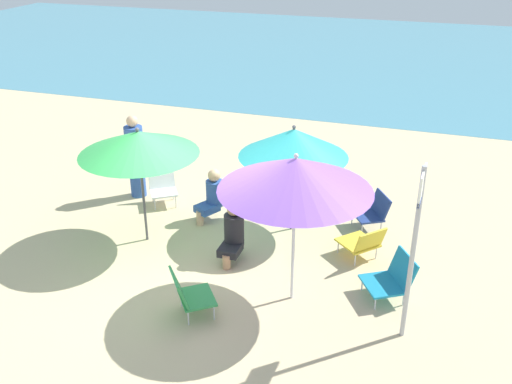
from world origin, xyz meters
name	(u,v)px	position (x,y,z in m)	size (l,w,h in m)	color
ground_plane	(205,256)	(0.00, 0.00, 0.00)	(40.00, 40.00, 0.00)	#CCB789
sea_water	(358,54)	(0.00, 14.77, 0.00)	(40.00, 16.00, 0.01)	teal
umbrella_green	(138,143)	(-1.07, 0.19, 1.65)	(1.80, 1.80, 1.88)	#4C4C51
umbrella_teal	(294,143)	(1.03, 1.23, 1.52)	(1.72, 1.72, 1.80)	#4C4C51
umbrella_purple	(296,174)	(1.52, -0.60, 1.83)	(1.94, 1.94, 2.10)	silver
beach_chair_a	(363,242)	(2.27, 0.66, 0.30)	(0.78, 0.78, 0.58)	gold
beach_chair_b	(163,185)	(-1.41, 1.48, 0.34)	(0.66, 0.68, 0.64)	white
beach_chair_c	(308,177)	(0.99, 2.57, 0.36)	(0.51, 0.58, 0.68)	teal
beach_chair_d	(392,278)	(2.79, -0.16, 0.30)	(0.79, 0.78, 0.62)	teal
beach_chair_e	(373,210)	(2.29, 1.67, 0.33)	(0.70, 0.71, 0.60)	navy
beach_chair_f	(189,293)	(0.36, -1.37, 0.34)	(0.71, 0.71, 0.64)	#33934C
person_a	(212,195)	(-0.33, 1.16, 0.45)	(0.44, 0.53, 0.90)	#2D519E
person_b	(136,157)	(-1.97, 1.60, 0.77)	(0.33, 0.33, 1.54)	#2D519E
person_c	(233,232)	(0.43, 0.09, 0.45)	(0.30, 0.55, 0.92)	black
warning_sign	(416,232)	(3.02, -0.92, 1.46)	(0.06, 0.47, 2.27)	#ADADB2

